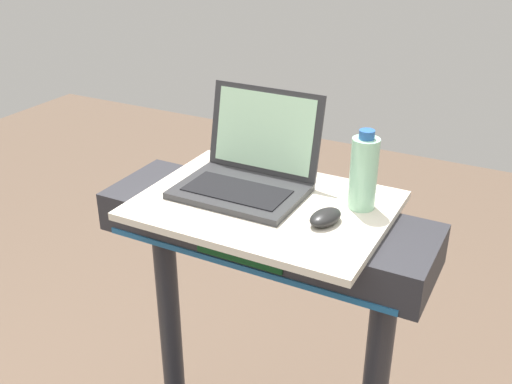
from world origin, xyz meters
TOP-DOWN VIEW (x-y plane):
  - desk_board at (0.00, 0.70)m, footprint 0.64×0.48m
  - laptop at (-0.08, 0.75)m, footprint 0.33×0.29m
  - computer_mouse at (0.18, 0.67)m, footprint 0.08×0.11m
  - water_bottle at (0.23, 0.79)m, footprint 0.07×0.07m

SIDE VIEW (x-z plane):
  - desk_board at x=0.00m, z-range 1.12..1.14m
  - computer_mouse at x=0.18m, z-range 1.14..1.17m
  - laptop at x=-0.08m, z-range 1.06..1.31m
  - water_bottle at x=0.23m, z-range 1.13..1.34m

